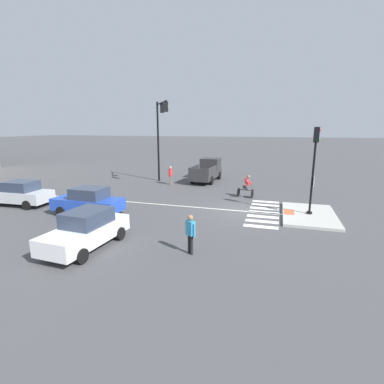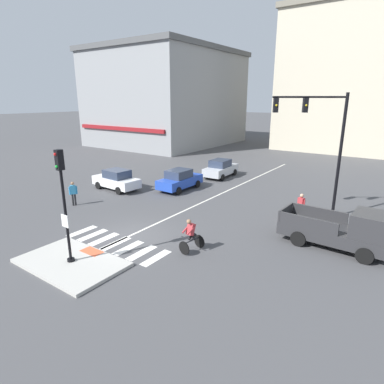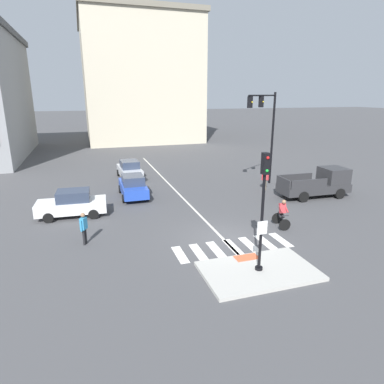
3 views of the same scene
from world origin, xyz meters
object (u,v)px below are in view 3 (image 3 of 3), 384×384
Objects in this scene: car_white_cross_left at (72,204)px; car_silver_westbound_distant at (130,170)px; pedestrian_at_curb_left at (84,226)px; pickup_truck_charcoal_cross_right at (320,183)px; signal_pole at (263,202)px; traffic_light_mast at (266,124)px; car_blue_westbound_far at (133,186)px; pedestrian_waiting_far_side at (265,178)px; cyclist at (282,213)px.

car_silver_westbound_distant is at bearing 61.60° from car_white_cross_left.
pickup_truck_charcoal_cross_right is at bearing 11.45° from pedestrian_at_curb_left.
pickup_truck_charcoal_cross_right is at bearing 41.59° from signal_pole.
car_white_cross_left is at bearing 176.28° from pickup_truck_charcoal_cross_right.
signal_pole is 0.96× the size of pickup_truck_charcoal_cross_right.
traffic_light_mast is 1.80× the size of car_blue_westbound_far.
pedestrian_at_curb_left is at bearing -115.22° from car_blue_westbound_far.
signal_pole is 8.90m from pedestrian_at_curb_left.
pedestrian_at_curb_left is 14.86m from pedestrian_waiting_far_side.
cyclist reaches higher than car_white_cross_left.
pedestrian_at_curb_left is at bearing 174.19° from cyclist.
car_white_cross_left is at bearing -169.54° from traffic_light_mast.
car_silver_westbound_distant is at bearing 149.66° from traffic_light_mast.
pedestrian_at_curb_left is (-14.03, -7.17, -4.06)m from traffic_light_mast.
pickup_truck_charcoal_cross_right reaches higher than pedestrian_waiting_far_side.
traffic_light_mast is 4.43× the size of pedestrian_at_curb_left.
pedestrian_waiting_far_side is at bearing 6.44° from car_white_cross_left.
signal_pole reaches higher than car_white_cross_left.
car_blue_westbound_far is 11.04m from cyclist.
cyclist is at bearing -26.23° from car_white_cross_left.
car_white_cross_left is 2.50× the size of cyclist.
cyclist reaches higher than pedestrian_at_curb_left.
car_white_cross_left and car_silver_westbound_distant have the same top height.
cyclist reaches higher than car_blue_westbound_far.
car_white_cross_left is 14.31m from pedestrian_waiting_far_side.
traffic_light_mast is 16.27m from pedestrian_at_curb_left.
cyclist is (11.23, -5.53, 0.06)m from car_white_cross_left.
signal_pole is 12.97m from pickup_truck_charcoal_cross_right.
signal_pole is 1.20× the size of car_blue_westbound_far.
traffic_light_mast is at bearing 122.86° from pickup_truck_charcoal_cross_right.
car_white_cross_left is 12.52m from cyclist.
traffic_light_mast is 4.23m from pedestrian_waiting_far_side.
car_white_cross_left is 2.51× the size of pedestrian_waiting_far_side.
pedestrian_at_curb_left is (-3.48, -7.39, 0.17)m from car_blue_westbound_far.
car_silver_westbound_distant is (-2.94, 18.19, -2.32)m from signal_pole.
pedestrian_at_curb_left is (-6.93, 5.15, -2.15)m from signal_pole.
car_silver_westbound_distant is at bearing 142.21° from pickup_truck_charcoal_cross_right.
car_white_cross_left is at bearing -144.66° from car_blue_westbound_far.
car_silver_westbound_distant is at bearing 73.00° from pedestrian_at_curb_left.
pedestrian_at_curb_left is at bearing -168.55° from pickup_truck_charcoal_cross_right.
car_white_cross_left is 9.76m from car_silver_westbound_distant.
signal_pole is at bearing -80.81° from car_silver_westbound_distant.
car_white_cross_left is at bearing -118.40° from car_silver_westbound_distant.
signal_pole is 1.19× the size of car_silver_westbound_distant.
pickup_truck_charcoal_cross_right is (9.57, 8.49, -2.15)m from signal_pole.
pedestrian_waiting_far_side is at bearing 59.39° from signal_pole.
pedestrian_waiting_far_side is (-0.46, -1.11, -4.06)m from traffic_light_mast.
car_silver_westbound_distant is 2.50× the size of pedestrian_waiting_far_side.
car_white_cross_left is 4.51m from pedestrian_at_curb_left.
signal_pole reaches higher than car_blue_westbound_far.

